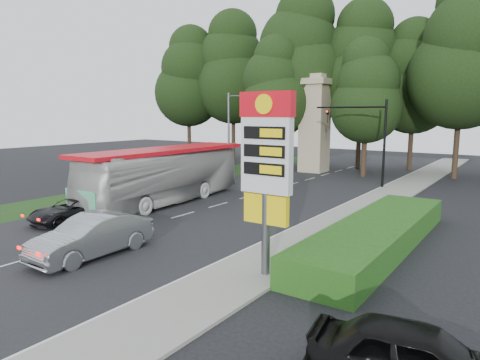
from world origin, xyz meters
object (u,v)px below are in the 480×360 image
Objects in this scene: traffic_signal_mast at (369,131)px; streetlight_signs at (231,131)px; transit_bus at (165,176)px; sedan_silver at (92,236)px; gas_station_pylon at (266,159)px; monument at (315,123)px; suv_charcoal at (72,210)px.

traffic_signal_mast is 0.90× the size of streetlight_signs.
sedan_silver is (5.40, -9.85, -0.98)m from transit_bus.
gas_station_pylon is 8.43m from sedan_silver.
monument reaches higher than traffic_signal_mast.
streetlight_signs reaches higher than suv_charcoal.
monument is at bearing 58.03° from streetlight_signs.
traffic_signal_mast is at bearing 68.36° from suv_charcoal.
streetlight_signs is at bearing 111.06° from sedan_silver.
monument is (4.99, 7.99, 0.67)m from streetlight_signs.
monument is 30.81m from sedan_silver.
transit_bus is at bearing 149.18° from gas_station_pylon.
monument reaches higher than streetlight_signs.
gas_station_pylon is at bearing 16.59° from sedan_silver.
monument is (-11.20, 28.01, 0.66)m from gas_station_pylon.
monument is at bearing 96.66° from sedan_silver.
monument reaches higher than suv_charcoal.
streetlight_signs is at bearing -171.08° from traffic_signal_mast.
transit_bus reaches higher than suv_charcoal.
monument is 27.66m from suv_charcoal.
transit_bus is at bearing 88.04° from suv_charcoal.
streetlight_signs is (-12.67, -1.99, -0.23)m from traffic_signal_mast.
gas_station_pylon is 13.85m from suv_charcoal.
traffic_signal_mast is 17.33m from transit_bus.
monument is at bearing 111.80° from gas_station_pylon.
gas_station_pylon is at bearing -68.20° from monument.
gas_station_pylon is at bearing -35.23° from transit_bus.
suv_charcoal is at bearing -114.75° from traffic_signal_mast.
streetlight_signs reaches higher than transit_bus.
streetlight_signs is 0.59× the size of transit_bus.
traffic_signal_mast is at bearing 8.92° from streetlight_signs.
suv_charcoal is (-9.78, -21.22, -4.01)m from traffic_signal_mast.
gas_station_pylon is 1.26× the size of sedan_silver.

